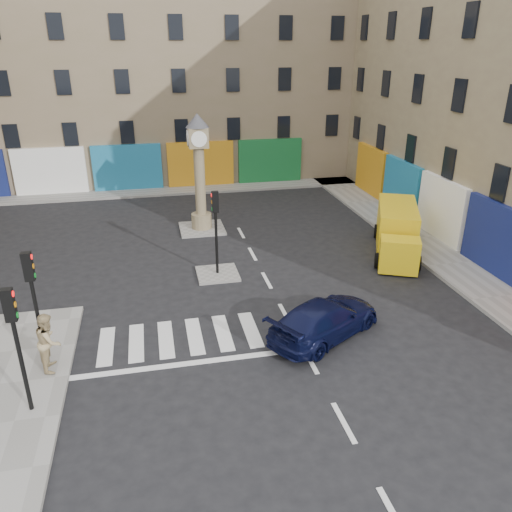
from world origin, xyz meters
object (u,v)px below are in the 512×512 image
object	(u,v)px
traffic_light_left_far	(33,290)
pedestrian_tan	(49,341)
navy_sedan	(325,319)
yellow_van	(397,230)
traffic_light_left_near	(15,332)
clock_pillar	(199,166)
traffic_light_island	(216,220)

from	to	relation	value
traffic_light_left_far	pedestrian_tan	size ratio (longest dim) A/B	1.97
navy_sedan	yellow_van	xyz separation A→B (m)	(6.03, 6.67, 0.40)
traffic_light_left_far	pedestrian_tan	xyz separation A→B (m)	(0.30, -0.49, -1.53)
traffic_light_left_near	clock_pillar	distance (m)	15.19
traffic_light_left_far	clock_pillar	size ratio (longest dim) A/B	0.61
traffic_light_left_near	clock_pillar	world-z (taller)	clock_pillar
clock_pillar	yellow_van	distance (m)	10.59
clock_pillar	traffic_light_island	bearing A→B (deg)	-90.00
yellow_van	pedestrian_tan	size ratio (longest dim) A/B	3.23
clock_pillar	traffic_light_left_near	bearing A→B (deg)	-114.55
yellow_van	traffic_light_left_near	bearing A→B (deg)	-125.88
yellow_van	pedestrian_tan	bearing A→B (deg)	-131.12
yellow_van	pedestrian_tan	world-z (taller)	yellow_van
traffic_light_left_far	yellow_van	distance (m)	16.61
traffic_light_island	navy_sedan	size ratio (longest dim) A/B	0.80
traffic_light_left_far	clock_pillar	distance (m)	13.05
traffic_light_island	yellow_van	world-z (taller)	traffic_light_island
traffic_light_left_far	clock_pillar	bearing A→B (deg)	61.06
traffic_light_left_far	traffic_light_island	distance (m)	8.30
pedestrian_tan	yellow_van	bearing A→B (deg)	-67.57
navy_sedan	traffic_light_island	bearing A→B (deg)	-4.65
pedestrian_tan	traffic_light_island	bearing A→B (deg)	-47.64
traffic_light_left_far	traffic_light_island	size ratio (longest dim) A/B	1.00
traffic_light_left_near	traffic_light_island	size ratio (longest dim) A/B	1.00
clock_pillar	navy_sedan	bearing A→B (deg)	-75.91
navy_sedan	yellow_van	bearing A→B (deg)	-73.96
traffic_light_left_near	pedestrian_tan	size ratio (longest dim) A/B	1.97
clock_pillar	navy_sedan	size ratio (longest dim) A/B	1.33
traffic_light_island	navy_sedan	bearing A→B (deg)	-62.80
traffic_light_left_near	traffic_light_left_far	bearing A→B (deg)	90.00
traffic_light_island	clock_pillar	xyz separation A→B (m)	(0.00, 6.00, 0.96)
navy_sedan	yellow_van	size ratio (longest dim) A/B	0.76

